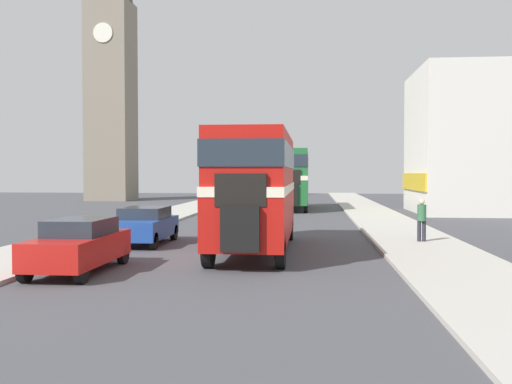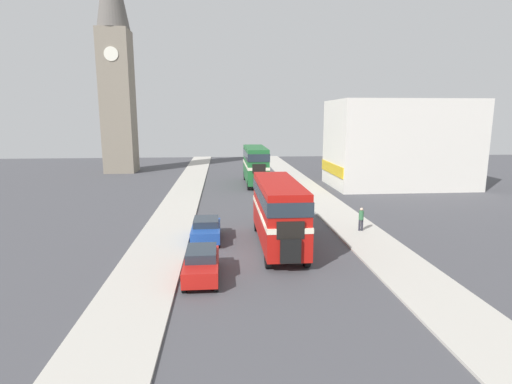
{
  "view_description": "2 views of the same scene",
  "coord_description": "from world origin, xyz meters",
  "px_view_note": "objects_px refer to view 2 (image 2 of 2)",
  "views": [
    {
      "loc": [
        2.58,
        -17.72,
        2.77
      ],
      "look_at": [
        0.67,
        2.31,
        2.11
      ],
      "focal_mm": 40.0,
      "sensor_mm": 36.0,
      "label": 1
    },
    {
      "loc": [
        -2.73,
        -21.52,
        7.97
      ],
      "look_at": [
        0.0,
        10.86,
        1.87
      ],
      "focal_mm": 28.0,
      "sensor_mm": 36.0,
      "label": 2
    }
  ],
  "objects_px": {
    "double_decker_bus": "(278,208)",
    "bus_distant": "(255,162)",
    "car_parked_near": "(202,263)",
    "church_tower": "(115,53)",
    "car_parked_mid": "(206,229)",
    "pedestrian_walking": "(361,218)"
  },
  "relations": [
    {
      "from": "car_parked_mid",
      "to": "double_decker_bus",
      "type": "bearing_deg",
      "value": -19.54
    },
    {
      "from": "bus_distant",
      "to": "car_parked_mid",
      "type": "xyz_separation_m",
      "value": [
        -5.05,
        -21.88,
        -1.91
      ]
    },
    {
      "from": "car_parked_near",
      "to": "church_tower",
      "type": "distance_m",
      "value": 46.14
    },
    {
      "from": "double_decker_bus",
      "to": "pedestrian_walking",
      "type": "xyz_separation_m",
      "value": [
        6.22,
        2.58,
        -1.41
      ]
    },
    {
      "from": "car_parked_near",
      "to": "pedestrian_walking",
      "type": "distance_m",
      "value": 12.97
    },
    {
      "from": "double_decker_bus",
      "to": "church_tower",
      "type": "distance_m",
      "value": 43.12
    },
    {
      "from": "double_decker_bus",
      "to": "car_parked_mid",
      "type": "bearing_deg",
      "value": 160.46
    },
    {
      "from": "bus_distant",
      "to": "pedestrian_walking",
      "type": "relative_size",
      "value": 5.79
    },
    {
      "from": "double_decker_bus",
      "to": "bus_distant",
      "type": "distance_m",
      "value": 23.5
    },
    {
      "from": "double_decker_bus",
      "to": "car_parked_mid",
      "type": "height_order",
      "value": "double_decker_bus"
    },
    {
      "from": "bus_distant",
      "to": "church_tower",
      "type": "relative_size",
      "value": 0.29
    },
    {
      "from": "bus_distant",
      "to": "church_tower",
      "type": "bearing_deg",
      "value": 145.6
    },
    {
      "from": "bus_distant",
      "to": "church_tower",
      "type": "distance_m",
      "value": 26.78
    },
    {
      "from": "pedestrian_walking",
      "to": "bus_distant",
      "type": "bearing_deg",
      "value": 105.25
    },
    {
      "from": "bus_distant",
      "to": "church_tower",
      "type": "xyz_separation_m",
      "value": [
        -18.76,
        12.85,
        14.15
      ]
    },
    {
      "from": "car_parked_mid",
      "to": "bus_distant",
      "type": "bearing_deg",
      "value": 76.99
    },
    {
      "from": "double_decker_bus",
      "to": "car_parked_near",
      "type": "height_order",
      "value": "double_decker_bus"
    },
    {
      "from": "car_parked_mid",
      "to": "church_tower",
      "type": "distance_m",
      "value": 40.65
    },
    {
      "from": "car_parked_near",
      "to": "pedestrian_walking",
      "type": "bearing_deg",
      "value": 34.08
    },
    {
      "from": "car_parked_mid",
      "to": "church_tower",
      "type": "xyz_separation_m",
      "value": [
        -13.71,
        34.73,
        16.06
      ]
    },
    {
      "from": "car_parked_mid",
      "to": "pedestrian_walking",
      "type": "height_order",
      "value": "pedestrian_walking"
    },
    {
      "from": "bus_distant",
      "to": "car_parked_mid",
      "type": "relative_size",
      "value": 2.41
    }
  ]
}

